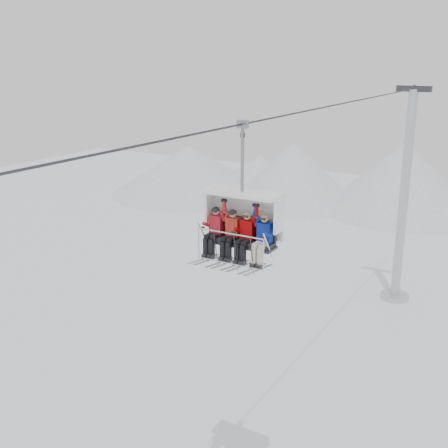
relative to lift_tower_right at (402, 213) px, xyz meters
The scene contains 8 objects.
ridgeline 20.33m from the lift_tower_right, 94.51° to the left, with size 72.00×21.00×7.00m.
lift_tower_right is the anchor object (origin of this frame).
haul_cable 23.25m from the lift_tower_right, 90.00° to the right, with size 0.06×0.06×50.00m, color #313136.
chairlift_carrier 21.43m from the lift_tower_right, 90.00° to the right, with size 2.30×1.17×3.98m.
skier_far_left 21.64m from the lift_tower_right, 92.21° to the right, with size 0.39×1.69×1.58m.
skier_center_left 21.62m from the lift_tower_right, 90.67° to the right, with size 0.39×1.69×1.58m.
skier_center_right 21.62m from the lift_tower_right, 89.38° to the right, with size 0.39×1.69×1.58m.
skier_far_right 21.64m from the lift_tower_right, 87.91° to the right, with size 0.39×1.69×1.58m.
Camera 1 is at (7.40, -12.65, 15.06)m, focal length 45.00 mm.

